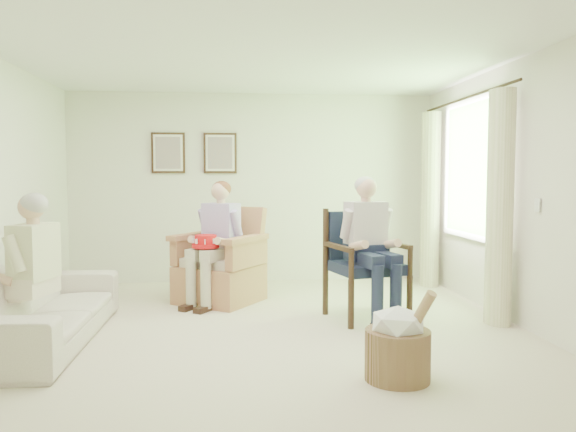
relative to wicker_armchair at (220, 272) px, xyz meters
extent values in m
plane|color=beige|center=(0.44, -1.50, -0.35)|extent=(5.50, 5.50, 0.00)
cube|color=silver|center=(0.44, 1.25, 0.95)|extent=(5.00, 0.04, 2.60)
cube|color=silver|center=(0.44, -4.25, 0.95)|extent=(5.00, 0.04, 2.60)
cube|color=silver|center=(2.94, -1.50, 0.95)|extent=(0.04, 5.50, 2.60)
cube|color=white|center=(0.44, -1.50, 2.25)|extent=(5.00, 5.50, 0.02)
cube|color=#2D6B23|center=(2.91, -0.30, 1.20)|extent=(0.02, 1.40, 1.50)
cube|color=white|center=(2.90, -0.30, 1.98)|extent=(0.04, 1.52, 0.06)
cube|color=white|center=(2.90, -0.30, 0.42)|extent=(0.04, 1.52, 0.06)
cylinder|color=#382114|center=(2.81, -0.30, 2.00)|extent=(0.03, 2.50, 0.03)
cylinder|color=beige|center=(2.77, -1.28, 0.80)|extent=(0.34, 0.34, 2.30)
cylinder|color=beige|center=(2.77, 0.68, 0.80)|extent=(0.34, 0.34, 2.30)
cube|color=#382114|center=(-0.71, 1.22, 1.43)|extent=(0.45, 0.03, 0.55)
cube|color=silver|center=(-0.71, 1.20, 1.43)|extent=(0.39, 0.01, 0.49)
cube|color=tan|center=(-0.71, 1.19, 1.43)|extent=(0.33, 0.01, 0.43)
cube|color=#382114|center=(-0.01, 1.22, 1.43)|extent=(0.45, 0.03, 0.55)
cube|color=silver|center=(-0.01, 1.20, 1.43)|extent=(0.39, 0.01, 0.49)
cube|color=tan|center=(-0.01, 1.19, 1.43)|extent=(0.33, 0.01, 0.43)
cube|color=tan|center=(0.00, -0.04, -0.13)|extent=(0.82, 0.80, 0.43)
cube|color=beige|center=(0.00, -0.07, 0.13)|extent=(0.63, 0.61, 0.10)
cube|color=tan|center=(0.00, 0.30, 0.43)|extent=(0.76, 0.23, 0.64)
cube|color=tan|center=(-0.38, -0.04, 0.24)|extent=(0.10, 0.74, 0.31)
cube|color=tan|center=(0.38, -0.04, 0.24)|extent=(0.10, 0.74, 0.31)
cylinder|color=black|center=(1.20, -1.26, -0.11)|extent=(0.06, 0.06, 0.48)
cylinder|color=black|center=(1.84, -1.26, -0.11)|extent=(0.06, 0.06, 0.48)
cylinder|color=black|center=(1.20, -0.66, -0.11)|extent=(0.06, 0.06, 0.48)
cylinder|color=black|center=(1.84, -0.66, -0.11)|extent=(0.06, 0.06, 0.48)
cube|color=#181F35|center=(1.52, -0.96, 0.18)|extent=(0.63, 0.60, 0.11)
cube|color=#181F35|center=(1.52, -0.67, 0.47)|extent=(0.58, 0.08, 0.54)
imported|color=silver|center=(-1.51, -1.51, -0.02)|extent=(2.23, 0.87, 0.65)
cube|color=beige|center=(0.00, -0.07, 0.29)|extent=(0.40, 0.26, 0.16)
cube|color=#BBA2E5|center=(0.00, -0.05, 0.57)|extent=(0.39, 0.24, 0.46)
sphere|color=#DDAD8E|center=(0.00, -0.06, 0.94)|extent=(0.21, 0.21, 0.21)
ellipsoid|color=brown|center=(0.00, -0.03, 0.97)|extent=(0.22, 0.22, 0.18)
cube|color=beige|center=(-0.10, -0.29, 0.24)|extent=(0.14, 0.44, 0.13)
cube|color=beige|center=(0.10, -0.29, 0.24)|extent=(0.14, 0.44, 0.13)
cylinder|color=beige|center=(-0.10, -0.49, -0.05)|extent=(0.12, 0.12, 0.54)
cylinder|color=beige|center=(0.10, -0.49, -0.05)|extent=(0.12, 0.12, 0.54)
cube|color=#1B223B|center=(1.52, -0.96, 0.34)|extent=(0.40, 0.26, 0.16)
cube|color=silver|center=(1.52, -0.94, 0.62)|extent=(0.39, 0.24, 0.46)
sphere|color=#DDAD8E|center=(1.52, -0.95, 0.99)|extent=(0.21, 0.21, 0.21)
ellipsoid|color=#B7B2AD|center=(1.52, -0.92, 1.02)|extent=(0.22, 0.22, 0.18)
cube|color=#1B223B|center=(1.42, -1.18, 0.29)|extent=(0.14, 0.44, 0.13)
cube|color=#1B223B|center=(1.62, -1.18, 0.29)|extent=(0.14, 0.44, 0.13)
cylinder|color=#1B223B|center=(1.42, -1.38, -0.02)|extent=(0.12, 0.12, 0.59)
cylinder|color=#1B223B|center=(1.62, -1.38, -0.02)|extent=(0.12, 0.12, 0.59)
cube|color=beige|center=(-1.51, -1.74, 0.21)|extent=(0.42, 0.26, 0.16)
cube|color=beige|center=(-1.51, -1.72, 0.49)|extent=(0.41, 0.24, 0.46)
sphere|color=#DDAD8E|center=(-1.51, -1.73, 0.86)|extent=(0.21, 0.21, 0.21)
ellipsoid|color=#B7B2AD|center=(-1.51, -1.70, 0.88)|extent=(0.22, 0.22, 0.18)
cube|color=beige|center=(-1.61, -1.96, 0.16)|extent=(0.14, 0.44, 0.13)
cube|color=beige|center=(-1.41, -1.96, 0.16)|extent=(0.14, 0.44, 0.13)
cylinder|color=beige|center=(-1.41, -2.16, -0.09)|extent=(0.12, 0.12, 0.46)
cylinder|color=red|center=(-0.14, -0.30, 0.34)|extent=(0.31, 0.31, 0.04)
cylinder|color=red|center=(-0.14, -0.30, 0.40)|extent=(0.24, 0.24, 0.12)
cube|color=white|center=(-0.02, -0.30, 0.40)|extent=(0.05, 0.01, 0.05)
cube|color=white|center=(-0.05, -0.22, 0.40)|extent=(0.04, 0.04, 0.05)
cube|color=white|center=(-0.14, -0.18, 0.40)|extent=(0.01, 0.04, 0.05)
cube|color=white|center=(-0.23, -0.22, 0.40)|extent=(0.04, 0.04, 0.05)
cube|color=white|center=(-0.27, -0.30, 0.40)|extent=(0.04, 0.01, 0.05)
cube|color=white|center=(-0.23, -0.39, 0.40)|extent=(0.04, 0.04, 0.05)
cube|color=white|center=(-0.14, -0.43, 0.40)|extent=(0.01, 0.04, 0.05)
cube|color=white|center=(-0.05, -0.39, 0.40)|extent=(0.04, 0.04, 0.05)
cylinder|color=#9E7055|center=(1.33, -2.70, -0.17)|extent=(0.56, 0.56, 0.36)
ellipsoid|color=white|center=(1.33, -2.70, 0.07)|extent=(0.42, 0.42, 0.25)
cylinder|color=#A57F56|center=(1.44, -2.75, 0.07)|extent=(0.18, 0.33, 0.54)
camera|label=1|loc=(0.18, -6.54, 1.11)|focal=35.00mm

